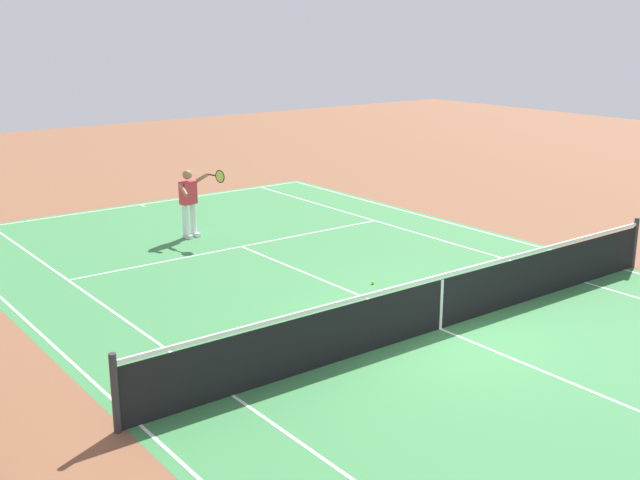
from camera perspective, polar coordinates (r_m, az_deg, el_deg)
ground_plane at (r=13.65m, az=8.65°, el=-6.36°), size 60.00×60.00×0.00m
court_slab at (r=13.65m, az=8.65°, el=-6.36°), size 24.20×11.40×0.00m
court_line_markings at (r=13.65m, az=8.65°, el=-6.35°), size 23.85×11.05×0.01m
tennis_net at (r=13.48m, az=8.74°, el=-4.42°), size 0.10×11.70×1.08m
tennis_player_near at (r=19.20m, az=-9.41°, el=2.90°), size 1.01×0.85×1.70m
tennis_ball at (r=15.75m, az=3.85°, el=-3.09°), size 0.07×0.07×0.07m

